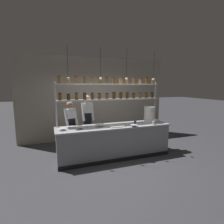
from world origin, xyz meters
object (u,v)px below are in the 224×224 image
Objects in this scene: prep_bowl_near_left at (62,129)px; serving_cup_front at (135,123)px; container_stack at (149,114)px; spice_shelf_unit at (110,93)px; chef_center at (87,119)px; cutting_board at (116,126)px; chef_left at (71,125)px; prep_bowl_center_front at (134,126)px; prep_bowl_near_right at (100,125)px; prep_bowl_center_back at (81,128)px; serving_cup_by_board at (153,123)px.

serving_cup_front is (2.02, -0.03, 0.03)m from prep_bowl_near_left.
prep_bowl_near_left is at bearing -177.62° from container_stack.
spice_shelf_unit is 1.71m from prep_bowl_near_left.
chef_center is 1.09m from cutting_board.
chef_left is 8.08× the size of prep_bowl_center_front.
prep_bowl_near_right is (0.99, 0.06, 0.01)m from prep_bowl_near_left.
prep_bowl_center_front is 0.93m from prep_bowl_near_right.
prep_bowl_near_left is 0.99× the size of prep_bowl_center_back.
container_stack is 4.63× the size of serving_cup_front.
prep_bowl_near_left is 0.46m from prep_bowl_center_back.
chef_left reaches higher than prep_bowl_near_left.
serving_cup_front is at bearing -166.03° from container_stack.
chef_left is 15.19× the size of serving_cup_front.
prep_bowl_near_right reaches higher than prep_bowl_center_back.
cutting_board is 0.96m from prep_bowl_center_back.
cutting_board is 2.05× the size of prep_bowl_center_front.
chef_left is at bearing -168.48° from chef_center.
serving_cup_front reaches higher than prep_bowl_center_back.
chef_center reaches higher than serving_cup_front.
chef_left is 0.91× the size of chef_center.
serving_cup_by_board is (2.52, -0.19, 0.02)m from prep_bowl_near_left.
chef_left is 1.37m from cutting_board.
serving_cup_by_board is at bearing -4.75° from prep_bowl_center_back.
cutting_board is (0.01, -0.48, -0.90)m from spice_shelf_unit.
serving_cup_front reaches higher than serving_cup_by_board.
chef_left reaches higher than serving_cup_by_board.
serving_cup_by_board is at bearing -5.41° from cutting_board.
prep_bowl_center_back is at bearing 179.61° from serving_cup_front.
spice_shelf_unit is 1.10m from chef_center.
container_stack is 1.88× the size of prep_bowl_near_right.
prep_bowl_center_front is at bearing -175.07° from serving_cup_by_board.
chef_left is at bearing 67.94° from prep_bowl_near_left.
chef_left is 3.95× the size of cutting_board.
prep_bowl_near_right is at bearing 8.32° from prep_bowl_center_back.
serving_cup_front is at bearing 162.22° from serving_cup_by_board.
container_stack is at bearing -14.20° from spice_shelf_unit.
cutting_board is at bearing -3.45° from prep_bowl_near_left.
chef_left is 6.15× the size of prep_bowl_near_right.
chef_center reaches higher than prep_bowl_near_right.
prep_bowl_near_right is at bearing 161.23° from cutting_board.
serving_cup_by_board is at bearing -17.78° from serving_cup_front.
serving_cup_front is (1.03, -0.09, 0.02)m from prep_bowl_near_right.
chef_center is 8.63× the size of prep_bowl_near_left.
prep_bowl_center_front is at bearing -153.10° from container_stack.
spice_shelf_unit is 6.42× the size of container_stack.
spice_shelf_unit is 15.83× the size of prep_bowl_center_front.
serving_cup_front reaches higher than prep_bowl_center_front.
prep_bowl_near_right is at bearing -141.25° from spice_shelf_unit.
serving_cup_by_board reaches higher than prep_bowl_near_left.
cutting_board is 0.45m from prep_bowl_near_right.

